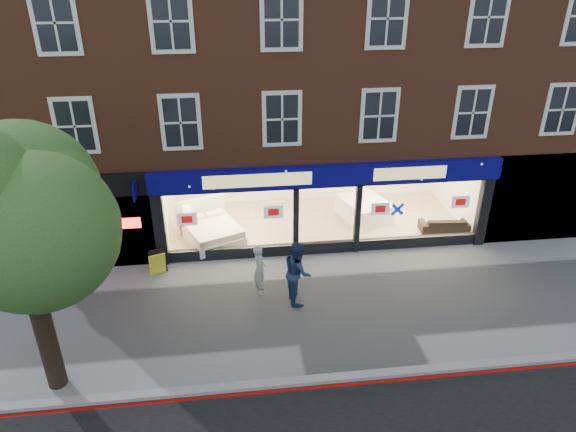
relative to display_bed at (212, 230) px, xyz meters
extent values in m
plane|color=gray|center=(3.91, -4.33, -0.44)|extent=(120.00, 120.00, 0.00)
cube|color=#8C0A07|center=(3.91, -7.43, -0.44)|extent=(60.00, 0.10, 0.01)
cube|color=gray|center=(3.91, -7.23, -0.38)|extent=(60.00, 0.25, 0.12)
cube|color=tan|center=(3.91, 0.92, -0.39)|extent=(11.00, 4.50, 0.10)
cube|color=brown|center=(3.91, 2.67, 6.21)|extent=(19.00, 8.00, 6.70)
cube|color=#090661|center=(3.91, -1.45, 2.51)|extent=(11.40, 0.28, 0.70)
cube|color=black|center=(3.91, -1.25, -0.24)|extent=(11.00, 0.18, 0.40)
cube|color=black|center=(-1.59, -1.28, 0.86)|extent=(0.35, 0.30, 2.60)
cube|color=black|center=(9.41, -1.28, 0.86)|extent=(0.35, 0.30, 2.60)
cube|color=white|center=(0.66, -1.33, 1.01)|extent=(4.20, 0.02, 2.10)
cube|color=white|center=(7.16, -1.33, 1.01)|extent=(4.20, 0.02, 2.10)
cube|color=white|center=(3.91, -1.08, 0.71)|extent=(1.80, 0.02, 2.10)
cube|color=silver|center=(3.91, 3.17, 0.86)|extent=(11.00, 0.20, 2.60)
cube|color=#FFEAC6|center=(3.91, 0.92, 2.16)|extent=(11.00, 4.50, 0.12)
cube|color=black|center=(-3.69, -1.03, 1.21)|extent=(3.80, 0.60, 3.30)
cube|color=#FF140C|center=(-2.49, -1.38, 1.16)|extent=(0.70, 0.04, 0.35)
cube|color=black|center=(11.41, -1.13, 1.21)|extent=(4.00, 0.40, 3.30)
cylinder|color=black|center=(-3.59, -6.53, 1.76)|extent=(0.44, 0.44, 4.40)
sphere|color=#22511E|center=(-3.59, -6.53, 4.56)|extent=(3.20, 3.20, 3.20)
sphere|color=#22511E|center=(-2.89, -6.93, 4.96)|extent=(2.40, 2.40, 2.40)
cube|color=silver|center=(0.05, -0.13, -0.16)|extent=(2.38, 2.55, 0.36)
cube|color=silver|center=(0.05, -0.13, 0.14)|extent=(2.29, 2.45, 0.26)
cube|color=silver|center=(-0.36, 0.88, 0.27)|extent=(1.73, 0.80, 1.23)
cube|color=silver|center=(-0.58, 0.41, 0.33)|extent=(0.73, 0.55, 0.12)
cube|color=silver|center=(0.13, 0.70, 0.33)|extent=(0.73, 0.55, 0.12)
cube|color=brown|center=(-0.86, 0.50, -0.07)|extent=(0.54, 0.54, 0.55)
cube|color=white|center=(5.83, 0.97, -0.22)|extent=(2.01, 2.27, 0.25)
cube|color=white|center=(5.83, 0.97, 0.03)|extent=(2.01, 2.27, 0.25)
cube|color=white|center=(5.83, 0.97, 0.28)|extent=(2.01, 2.27, 0.25)
imported|color=black|center=(8.51, -0.43, -0.08)|extent=(1.88, 0.88, 0.53)
cube|color=yellow|center=(-1.69, -1.94, -0.04)|extent=(0.61, 0.50, 0.82)
imported|color=#9EA1A5|center=(1.49, -3.33, 0.36)|extent=(0.40, 0.59, 1.60)
imported|color=#1B2A4C|center=(2.56, -3.86, 0.53)|extent=(0.80, 0.99, 1.95)
camera|label=1|loc=(0.76, -16.31, 8.67)|focal=32.00mm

